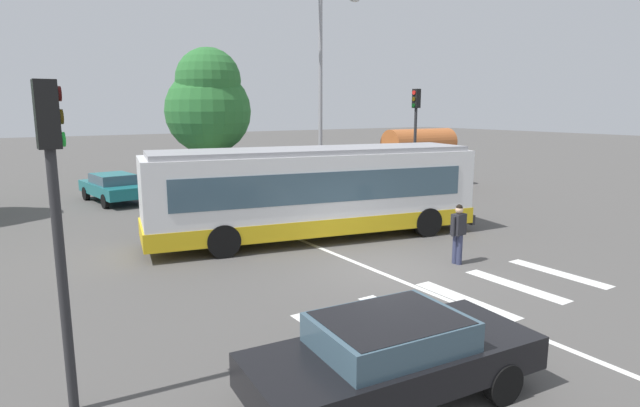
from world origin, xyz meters
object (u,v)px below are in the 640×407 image
Objects in this scene: pedestrian_crossing_street at (458,231)px; bus_stop_shelter at (419,144)px; foreground_sedan at (393,353)px; parked_car_white at (306,171)px; twin_arm_street_lamp at (320,73)px; parked_car_champagne at (221,177)px; traffic_light_near_corner at (55,197)px; city_transit_bus at (314,192)px; parked_car_teal at (113,186)px; background_tree_right at (208,102)px; parked_car_black at (261,173)px; traffic_light_far_corner at (415,126)px; parked_car_blue at (170,181)px.

bus_stop_shelter reaches higher than pedestrian_crossing_street.
foreground_sedan is 22.86m from parked_car_white.
parked_car_champagne is at bearing 140.16° from twin_arm_street_lamp.
city_transit_bus is at bearing 38.64° from traffic_light_near_corner.
city_transit_bus reaches higher than parked_car_white.
parked_car_teal is 0.60× the size of background_tree_right.
pedestrian_crossing_street is 16.79m from parked_car_teal.
foreground_sedan is at bearing -144.84° from pedestrian_crossing_street.
parked_car_teal is at bearing -176.40° from parked_car_black.
parked_car_teal is 14.63m from traffic_light_far_corner.
parked_car_champagne is (5.59, 20.12, 0.00)m from foreground_sedan.
pedestrian_crossing_street reaches higher than parked_car_teal.
pedestrian_crossing_street is 16.46m from parked_car_white.
traffic_light_far_corner is (12.70, -6.73, 2.73)m from parked_car_teal.
foreground_sedan is 20.05m from twin_arm_street_lamp.
background_tree_right is at bearing 121.18° from traffic_light_far_corner.
city_transit_bus is 2.50× the size of parked_car_champagne.
city_transit_bus is 9.68m from traffic_light_far_corner.
background_tree_right is (10.53, 21.53, 1.52)m from traffic_light_near_corner.
foreground_sedan is at bearing -134.58° from bus_stop_shelter.
parked_car_blue is at bearing 68.76° from traffic_light_near_corner.
foreground_sedan is 20.02m from parked_car_teal.
parked_car_blue is 1.05× the size of bus_stop_shelter.
parked_car_blue is 0.97× the size of traffic_light_near_corner.
background_tree_right reaches higher than city_transit_bus.
parked_car_teal is 15.95m from bus_stop_shelter.
twin_arm_street_lamp is at bearing 74.43° from pedestrian_crossing_street.
pedestrian_crossing_street is (1.81, -4.70, -0.62)m from city_transit_bus.
foreground_sedan and parked_car_teal have the same top height.
pedestrian_crossing_street is 0.37× the size of parked_car_black.
city_transit_bus is at bearing -96.34° from parked_car_champagne.
city_transit_bus is at bearing -149.23° from bus_stop_shelter.
parked_car_teal is 11.35m from twin_arm_street_lamp.
parked_car_blue is 0.99× the size of parked_car_white.
parked_car_black is at bearing 112.04° from twin_arm_street_lamp.
parked_car_white is (10.69, 0.11, 0.00)m from parked_car_teal.
parked_car_black is at bearing 123.28° from traffic_light_far_corner.
background_tree_right is at bearing 45.80° from parked_car_blue.
traffic_light_far_corner reaches higher than traffic_light_near_corner.
bus_stop_shelter is (7.29, -4.89, 1.65)m from parked_car_black.
traffic_light_near_corner is (-14.91, -17.81, 2.40)m from parked_car_white.
parked_car_champagne is 10.34m from traffic_light_far_corner.
city_transit_bus is 2.44× the size of traffic_light_near_corner.
parked_car_blue is 12.42m from traffic_light_far_corner.
pedestrian_crossing_street is 16.28m from parked_car_black.
background_tree_right is at bearing 137.38° from bus_stop_shelter.
parked_car_blue is at bearing 145.49° from traffic_light_far_corner.
parked_car_blue is 0.59× the size of background_tree_right.
parked_car_white is at bearing 0.58° from parked_car_teal.
parked_car_white is at bearing 0.02° from parked_car_champagne.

